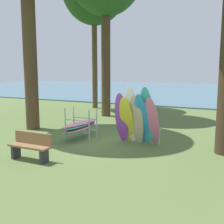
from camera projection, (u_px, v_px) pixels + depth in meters
The scene contains 5 objects.
ground_plane at pixel (99, 142), 10.76m from camera, with size 80.00×80.00×0.00m, color #566B38.
lake_water at pixel (205, 91), 36.48m from camera, with size 80.00×36.00×0.10m, color #477084.
leaning_board_pile at pixel (137, 118), 10.30m from camera, with size 1.75×0.86×2.17m.
board_storage_rack at pixel (81, 126), 11.17m from camera, with size 1.15×2.13×1.25m.
park_bench at pixel (31, 146), 8.52m from camera, with size 1.40×0.42×0.85m.
Camera 1 is at (5.03, -9.19, 2.74)m, focal length 44.82 mm.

